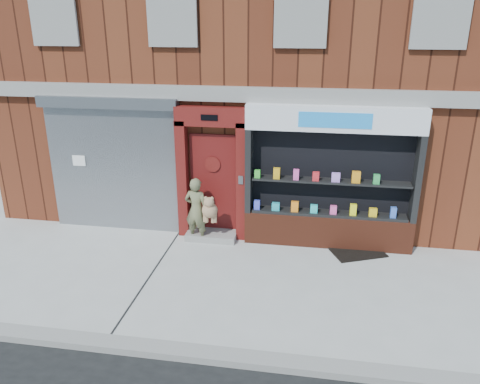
# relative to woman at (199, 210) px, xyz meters

# --- Properties ---
(ground) EXTENTS (80.00, 80.00, 0.00)m
(ground) POSITION_rel_woman_xyz_m (0.98, -1.53, -0.74)
(ground) COLOR #9E9E99
(ground) RESTS_ON ground
(curb) EXTENTS (60.00, 0.30, 0.12)m
(curb) POSITION_rel_woman_xyz_m (0.98, -3.68, -0.68)
(curb) COLOR gray
(curb) RESTS_ON ground
(building) EXTENTS (12.00, 8.16, 8.00)m
(building) POSITION_rel_woman_xyz_m (0.98, 4.47, 3.26)
(building) COLOR #502012
(building) RESTS_ON ground
(shutter_bay) EXTENTS (3.10, 0.30, 3.04)m
(shutter_bay) POSITION_rel_woman_xyz_m (-2.02, 0.40, 0.98)
(shutter_bay) COLOR gray
(shutter_bay) RESTS_ON ground
(red_door_bay) EXTENTS (1.52, 0.58, 2.90)m
(red_door_bay) POSITION_rel_woman_xyz_m (0.24, 0.33, 0.72)
(red_door_bay) COLOR #53100E
(red_door_bay) RESTS_ON ground
(pharmacy_bay) EXTENTS (3.50, 0.41, 3.00)m
(pharmacy_bay) POSITION_rel_woman_xyz_m (2.73, 0.28, 0.63)
(pharmacy_bay) COLOR maroon
(pharmacy_bay) RESTS_ON ground
(woman) EXTENTS (0.78, 0.50, 1.44)m
(woman) POSITION_rel_woman_xyz_m (0.00, 0.00, 0.00)
(woman) COLOR #636441
(woman) RESTS_ON ground
(doormat) EXTENTS (1.26, 1.10, 0.03)m
(doormat) POSITION_rel_woman_xyz_m (3.37, 0.02, -0.73)
(doormat) COLOR black
(doormat) RESTS_ON ground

